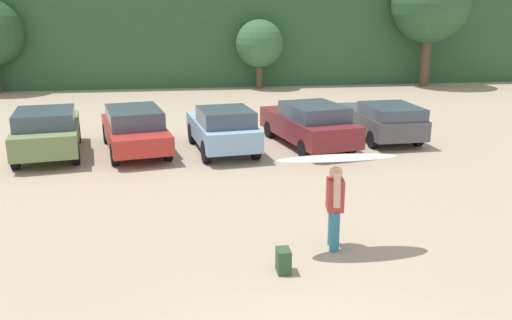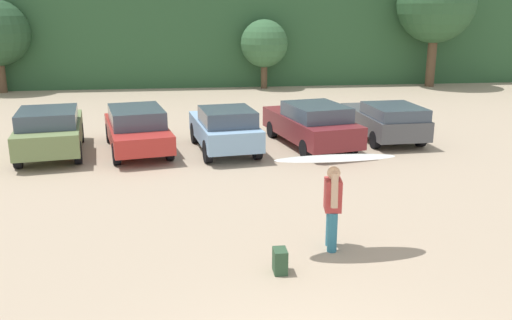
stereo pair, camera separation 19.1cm
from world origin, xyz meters
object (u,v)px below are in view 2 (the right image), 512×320
object	(u,v)px
surfboard_white	(335,158)
person_adult	(333,203)
parked_car_maroon	(311,124)
backpack_dropped	(280,261)
parked_car_dark_gray	(385,120)
parked_car_olive_green	(50,130)
parked_car_sky_blue	(225,128)
parked_car_red	(137,128)

from	to	relation	value
surfboard_white	person_adult	bearing A→B (deg)	-98.90
parked_car_maroon	surfboard_white	xyz separation A→B (m)	(-1.47, -8.38, 1.12)
backpack_dropped	parked_car_dark_gray	bearing A→B (deg)	60.57
parked_car_olive_green	backpack_dropped	world-z (taller)	parked_car_olive_green
parked_car_maroon	parked_car_dark_gray	world-z (taller)	parked_car_maroon
backpack_dropped	surfboard_white	bearing A→B (deg)	32.74
parked_car_sky_blue	backpack_dropped	world-z (taller)	parked_car_sky_blue
parked_car_red	backpack_dropped	size ratio (longest dim) A/B	10.80
parked_car_olive_green	parked_car_maroon	world-z (taller)	parked_car_olive_green
parked_car_olive_green	surfboard_white	world-z (taller)	surfboard_white
parked_car_maroon	person_adult	xyz separation A→B (m)	(-1.45, -8.24, 0.17)
parked_car_red	parked_car_sky_blue	distance (m)	2.93
parked_car_sky_blue	parked_car_dark_gray	distance (m)	5.97
parked_car_red	parked_car_maroon	xyz separation A→B (m)	(5.91, -0.05, 0.01)
parked_car_red	parked_car_dark_gray	world-z (taller)	parked_car_red
parked_car_olive_green	parked_car_sky_blue	distance (m)	5.64
parked_car_maroon	surfboard_white	world-z (taller)	surfboard_white
parked_car_sky_blue	parked_car_maroon	distance (m)	3.05
parked_car_red	parked_car_sky_blue	size ratio (longest dim) A/B	1.14
surfboard_white	backpack_dropped	size ratio (longest dim) A/B	5.27
parked_car_dark_gray	person_adult	size ratio (longest dim) A/B	2.55
parked_car_olive_green	parked_car_maroon	xyz separation A→B (m)	(8.66, 0.13, -0.04)
parked_car_olive_green	person_adult	distance (m)	10.85
parked_car_red	parked_car_maroon	distance (m)	5.91
backpack_dropped	person_adult	bearing A→B (deg)	37.04
parked_car_sky_blue	person_adult	xyz separation A→B (m)	(1.57, -7.83, 0.16)
parked_car_olive_green	parked_car_red	size ratio (longest dim) A/B	0.95
parked_car_olive_green	parked_car_dark_gray	xyz separation A→B (m)	(11.52, 0.73, -0.09)
parked_car_dark_gray	surfboard_white	size ratio (longest dim) A/B	1.83
parked_car_olive_green	parked_car_maroon	distance (m)	8.66
parked_car_red	backpack_dropped	xyz separation A→B (m)	(3.29, -9.18, -0.55)
parked_car_red	surfboard_white	xyz separation A→B (m)	(4.45, -8.44, 1.12)
parked_car_red	backpack_dropped	world-z (taller)	parked_car_red
parked_car_red	person_adult	size ratio (longest dim) A/B	2.86
parked_car_dark_gray	backpack_dropped	bearing A→B (deg)	147.99
parked_car_olive_green	parked_car_red	xyz separation A→B (m)	(2.74, 0.18, -0.04)
parked_car_red	parked_car_dark_gray	size ratio (longest dim) A/B	1.12
surfboard_white	parked_car_olive_green	bearing A→B (deg)	-50.55
parked_car_maroon	person_adult	world-z (taller)	person_adult
parked_car_red	parked_car_dark_gray	distance (m)	8.79
parked_car_dark_gray	person_adult	bearing A→B (deg)	151.43
parked_car_sky_blue	surfboard_white	bearing A→B (deg)	-176.62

